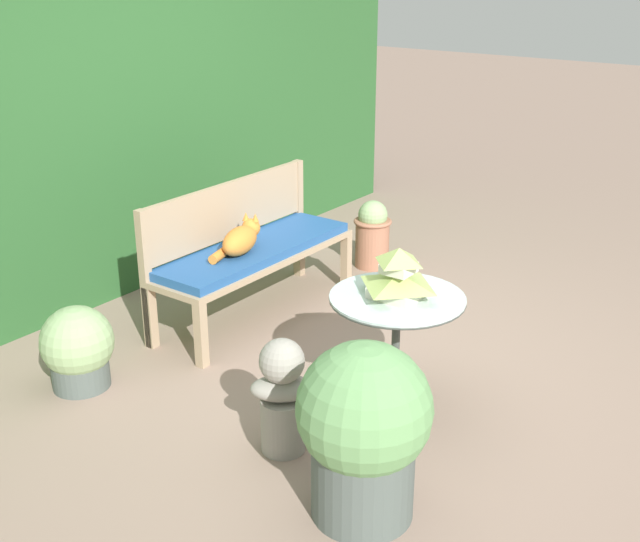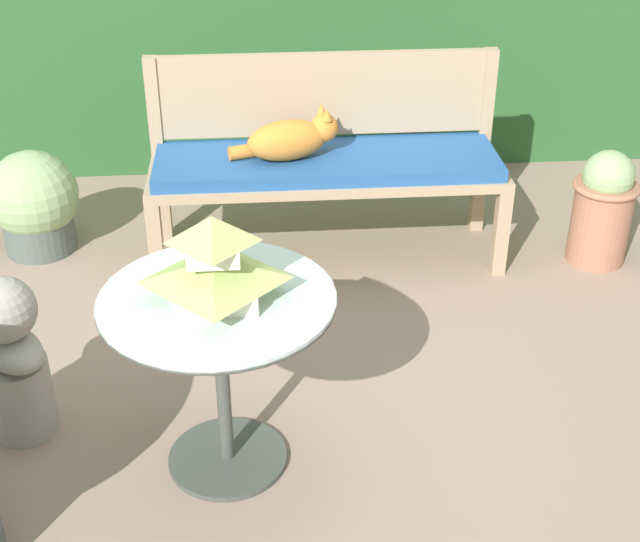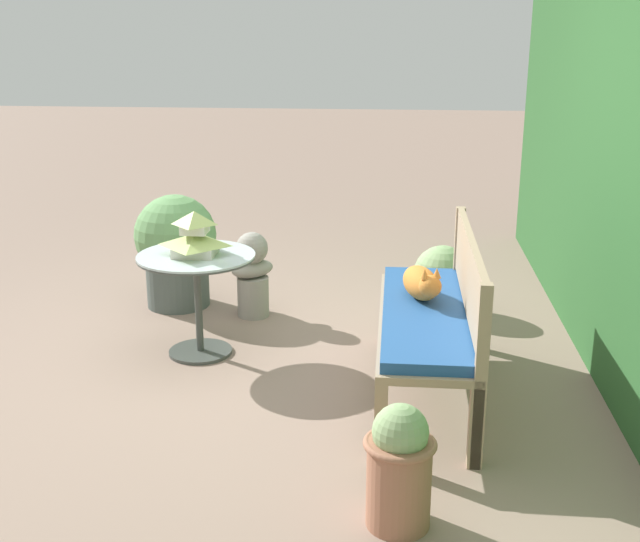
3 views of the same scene
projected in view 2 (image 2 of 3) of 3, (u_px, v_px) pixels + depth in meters
name	position (u px, v px, depth m)	size (l,w,h in m)	color
ground	(281.00, 381.00, 3.27)	(30.00, 30.00, 0.00)	gray
garden_bench	(327.00, 170.00, 3.87)	(1.54, 0.48, 0.49)	tan
bench_backrest	(323.00, 106.00, 3.96)	(1.54, 0.06, 0.88)	tan
cat	(291.00, 139.00, 3.77)	(0.48, 0.26, 0.22)	orange
patio_table	(219.00, 335.00, 2.66)	(0.70, 0.70, 0.63)	#424742
pagoda_birdhouse	(215.00, 264.00, 2.53)	(0.32, 0.32, 0.26)	silver
garden_bust	(12.00, 357.00, 2.89)	(0.33, 0.35, 0.59)	gray
potted_plant_table_far	(603.00, 207.00, 3.92)	(0.29, 0.29, 0.53)	#9E664C
potted_plant_bench_right	(35.00, 203.00, 4.02)	(0.40, 0.40, 0.48)	#4C5651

